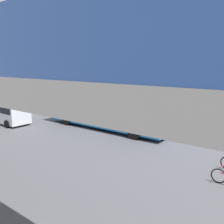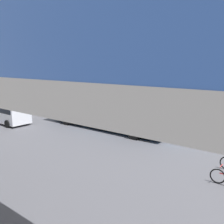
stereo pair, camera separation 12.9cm
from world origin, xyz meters
The scene contains 9 objects.
ground centered at (0.00, 0.00, 0.00)m, with size 80.00×80.00×0.00m, color #424247.
city_bus centered at (0.26, -0.42, 1.88)m, with size 11.54×2.85×3.15m.
parked_van centered at (8.80, 3.80, 1.18)m, with size 4.80×2.17×2.05m.
pedestrian centered at (7.67, -2.51, 0.89)m, with size 0.38×0.38×1.79m.
traffic_sign centered at (3.94, -3.41, 1.89)m, with size 0.08×0.60×2.80m.
lane_dash_leftmost centered at (-6.00, -2.35, 0.00)m, with size 2.00×0.20×0.01m, color silver.
lane_dash_left centered at (-2.00, -2.35, 0.00)m, with size 2.00×0.20×0.01m, color silver.
lane_dash_centre centered at (2.00, -2.35, 0.00)m, with size 2.00×0.20×0.01m, color silver.
lane_dash_right centered at (6.00, -2.35, 0.00)m, with size 2.00×0.20×0.01m, color silver.
Camera 2 is at (-13.24, 16.01, 5.54)m, focal length 40.43 mm.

